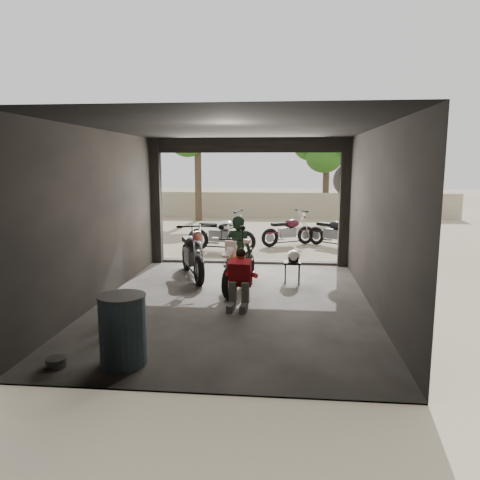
% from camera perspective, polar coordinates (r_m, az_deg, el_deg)
% --- Properties ---
extents(ground, '(80.00, 80.00, 0.00)m').
position_cam_1_polar(ground, '(8.80, -0.74, -7.72)').
color(ground, '#7A6D56').
rests_on(ground, ground).
extents(garage, '(7.00, 7.13, 3.20)m').
position_cam_1_polar(garage, '(9.05, -0.37, 1.06)').
color(garage, '#2D2B28').
rests_on(garage, ground).
extents(boundary_wall, '(18.00, 0.30, 1.20)m').
position_cam_1_polar(boundary_wall, '(22.47, 3.20, 4.30)').
color(boundary_wall, gray).
rests_on(boundary_wall, ground).
extents(tree_left, '(2.20, 2.20, 5.60)m').
position_cam_1_polar(tree_left, '(21.28, -5.21, 13.11)').
color(tree_left, '#382B1E').
rests_on(tree_left, ground).
extents(tree_right, '(2.20, 2.20, 5.00)m').
position_cam_1_polar(tree_right, '(22.46, 10.57, 11.71)').
color(tree_right, '#382B1E').
rests_on(tree_right, ground).
extents(main_bike, '(1.06, 1.87, 1.17)m').
position_cam_1_polar(main_bike, '(9.54, -0.08, -2.74)').
color(main_bike, '#F6E1D0').
rests_on(main_bike, ground).
extents(left_bike, '(1.44, 2.06, 1.29)m').
position_cam_1_polar(left_bike, '(10.61, -5.85, -1.23)').
color(left_bike, black).
rests_on(left_bike, ground).
extents(outside_bike_a, '(1.93, 1.07, 1.24)m').
position_cam_1_polar(outside_bike_a, '(13.73, -2.32, 1.13)').
color(outside_bike_a, black).
rests_on(outside_bike_a, ground).
extents(outside_bike_b, '(1.76, 1.41, 1.11)m').
position_cam_1_polar(outside_bike_b, '(14.79, 5.91, 1.43)').
color(outside_bike_b, '#45101D').
rests_on(outside_bike_b, ground).
extents(outside_bike_c, '(1.67, 1.53, 1.09)m').
position_cam_1_polar(outside_bike_c, '(14.74, 11.32, 1.24)').
color(outside_bike_c, black).
rests_on(outside_bike_c, ground).
extents(rider, '(0.62, 0.46, 1.53)m').
position_cam_1_polar(rider, '(9.62, -0.22, -1.53)').
color(rider, black).
rests_on(rider, ground).
extents(mechanic, '(0.59, 0.76, 1.04)m').
position_cam_1_polar(mechanic, '(8.33, -0.10, -5.00)').
color(mechanic, red).
rests_on(mechanic, ground).
extents(stool, '(0.35, 0.35, 0.49)m').
position_cam_1_polar(stool, '(10.13, 6.39, -3.04)').
color(stool, black).
rests_on(stool, ground).
extents(helmet, '(0.31, 0.32, 0.26)m').
position_cam_1_polar(helmet, '(10.05, 6.54, -1.95)').
color(helmet, white).
rests_on(helmet, stool).
extents(oil_drum, '(0.79, 0.79, 0.93)m').
position_cam_1_polar(oil_drum, '(6.28, -14.10, -10.70)').
color(oil_drum, '#436271').
rests_on(oil_drum, ground).
extents(sign_post, '(0.87, 0.08, 2.60)m').
position_cam_1_polar(sign_post, '(12.06, 13.25, 5.24)').
color(sign_post, black).
rests_on(sign_post, ground).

